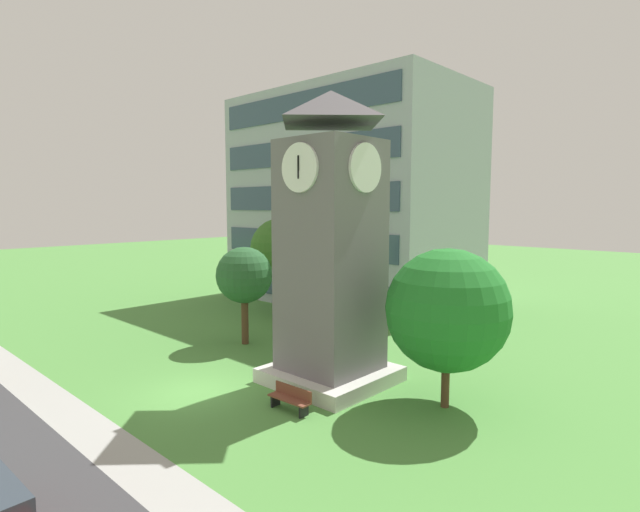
{
  "coord_description": "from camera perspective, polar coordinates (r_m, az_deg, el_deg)",
  "views": [
    {
      "loc": [
        16.59,
        -10.47,
        7.46
      ],
      "look_at": [
        1.54,
        5.63,
        5.19
      ],
      "focal_mm": 27.56,
      "sensor_mm": 36.0,
      "label": 1
    }
  ],
  "objects": [
    {
      "name": "ground_plane",
      "position": [
        20.99,
        -14.19,
        -15.12
      ],
      "size": [
        160.0,
        160.0,
        0.0
      ],
      "primitive_type": "plane",
      "color": "#4C893D"
    },
    {
      "name": "kerb_strip",
      "position": [
        19.22,
        -25.5,
        -17.54
      ],
      "size": [
        120.0,
        1.6,
        0.01
      ],
      "primitive_type": "cube",
      "color": "#9E9E99",
      "rests_on": "ground"
    },
    {
      "name": "office_building",
      "position": [
        38.84,
        3.57,
        6.67
      ],
      "size": [
        17.86,
        10.85,
        16.0
      ],
      "color": "#9EA8B2",
      "rests_on": "ground"
    },
    {
      "name": "clock_tower",
      "position": [
        20.37,
        1.24,
        0.22
      ],
      "size": [
        4.66,
        4.66,
        12.06
      ],
      "color": "slate",
      "rests_on": "ground"
    },
    {
      "name": "park_bench",
      "position": [
        18.64,
        -3.45,
        -16.18
      ],
      "size": [
        1.82,
        0.55,
        0.88
      ],
      "color": "brown",
      "rests_on": "ground"
    },
    {
      "name": "tree_by_building",
      "position": [
        26.57,
        -8.79,
        -2.27
      ],
      "size": [
        3.02,
        3.02,
        5.27
      ],
      "color": "#513823",
      "rests_on": "ground"
    },
    {
      "name": "tree_near_tower",
      "position": [
        32.52,
        -4.49,
        0.75
      ],
      "size": [
        4.15,
        4.15,
        6.66
      ],
      "color": "#513823",
      "rests_on": "ground"
    },
    {
      "name": "tree_streetside",
      "position": [
        18.59,
        14.56,
        -6.09
      ],
      "size": [
        4.53,
        4.53,
        5.93
      ],
      "color": "#513823",
      "rests_on": "ground"
    }
  ]
}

